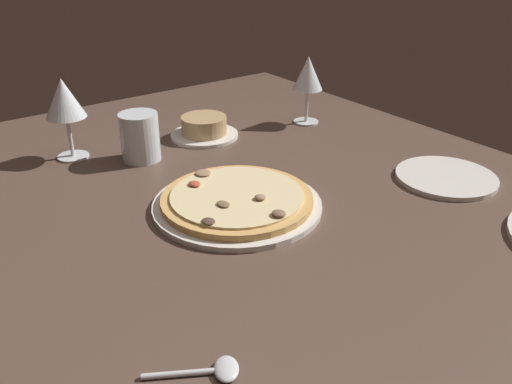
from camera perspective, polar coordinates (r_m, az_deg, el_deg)
The scene contains 8 objects.
dining_table at distance 94.99cm, azimuth 1.97°, elevation -2.70°, with size 150.00×110.00×4.00cm, color brown.
pizza_main at distance 93.47cm, azimuth -2.01°, elevation -0.98°, with size 29.28×29.28×3.37cm.
ramekin_on_saucer at distance 125.01cm, azimuth -5.47°, elevation 6.69°, with size 15.39×15.39×4.82cm.
wine_glass_far at distance 116.30cm, azimuth -19.52°, elevation 9.07°, with size 8.08×8.08×16.81cm.
wine_glass_near at distance 131.55cm, azimuth 5.48°, elevation 12.07°, with size 7.15×7.15×16.20cm.
water_glass at distance 113.94cm, azimuth -12.07°, elevation 5.36°, with size 7.98×7.98×9.90cm.
side_plate at distance 110.13cm, azimuth 19.34°, elevation 1.47°, with size 19.03×19.03×0.90cm, color silver.
spoon at distance 62.71cm, azimuth -4.41°, elevation -18.16°, with size 7.37×10.40×1.00cm.
Camera 1 is at (64.63, -51.69, 48.63)cm, focal length 38.08 mm.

